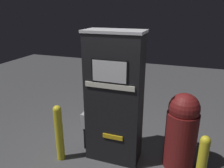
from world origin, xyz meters
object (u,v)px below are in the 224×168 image
(gas_pump, at_px, (114,99))
(safety_bollard, at_px, (59,132))
(trash_bin, at_px, (181,131))
(safety_bollard_far, at_px, (202,165))

(gas_pump, distance_m, safety_bollard, 1.05)
(trash_bin, xyz_separation_m, safety_bollard_far, (0.29, -0.52, -0.15))
(safety_bollard_far, bearing_deg, safety_bollard, 179.15)
(gas_pump, relative_size, safety_bollard_far, 2.33)
(trash_bin, bearing_deg, gas_pump, -173.14)
(gas_pump, xyz_separation_m, safety_bollard, (-0.82, -0.36, -0.55))
(gas_pump, relative_size, trash_bin, 1.71)
(gas_pump, bearing_deg, trash_bin, 6.86)
(safety_bollard, distance_m, safety_bollard_far, 2.17)
(gas_pump, xyz_separation_m, trash_bin, (1.06, 0.13, -0.43))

